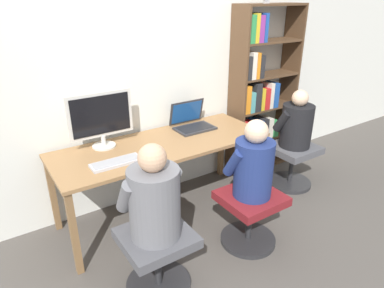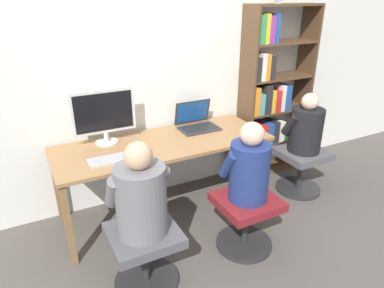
{
  "view_description": "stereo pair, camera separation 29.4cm",
  "coord_description": "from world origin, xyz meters",
  "px_view_note": "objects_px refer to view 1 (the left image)",
  "views": [
    {
      "loc": [
        -1.31,
        -2.09,
        1.94
      ],
      "look_at": [
        0.18,
        0.15,
        0.76
      ],
      "focal_mm": 32.0,
      "sensor_mm": 36.0,
      "label": 1
    },
    {
      "loc": [
        -1.06,
        -2.24,
        1.94
      ],
      "look_at": [
        0.18,
        0.15,
        0.76
      ],
      "focal_mm": 32.0,
      "sensor_mm": 36.0,
      "label": 2
    }
  ],
  "objects_px": {
    "bookshelf": "(258,97)",
    "office_chair_right": "(250,213)",
    "desktop_monitor": "(101,119)",
    "office_chair_left": "(157,255)",
    "person_at_monitor": "(154,198)",
    "keyboard": "(116,162)",
    "office_chair_side": "(292,161)",
    "laptop": "(192,123)",
    "person_at_laptop": "(253,164)",
    "person_near_shelf": "(297,123)"
  },
  "relations": [
    {
      "from": "person_near_shelf",
      "to": "office_chair_side",
      "type": "bearing_deg",
      "value": -90.0
    },
    {
      "from": "office_chair_left",
      "to": "laptop",
      "type": "bearing_deg",
      "value": 45.82
    },
    {
      "from": "keyboard",
      "to": "person_at_laptop",
      "type": "height_order",
      "value": "person_at_laptop"
    },
    {
      "from": "keyboard",
      "to": "person_near_shelf",
      "type": "height_order",
      "value": "person_near_shelf"
    },
    {
      "from": "office_chair_right",
      "to": "person_at_monitor",
      "type": "height_order",
      "value": "person_at_monitor"
    },
    {
      "from": "laptop",
      "to": "person_at_laptop",
      "type": "xyz_separation_m",
      "value": [
        -0.04,
        -0.92,
        -0.05
      ]
    },
    {
      "from": "person_at_laptop",
      "to": "person_at_monitor",
      "type": "bearing_deg",
      "value": -179.19
    },
    {
      "from": "laptop",
      "to": "office_chair_side",
      "type": "height_order",
      "value": "laptop"
    },
    {
      "from": "keyboard",
      "to": "bookshelf",
      "type": "distance_m",
      "value": 1.89
    },
    {
      "from": "person_at_monitor",
      "to": "office_chair_side",
      "type": "bearing_deg",
      "value": 14.03
    },
    {
      "from": "person_at_monitor",
      "to": "person_at_laptop",
      "type": "bearing_deg",
      "value": 0.81
    },
    {
      "from": "keyboard",
      "to": "person_at_laptop",
      "type": "distance_m",
      "value": 1.06
    },
    {
      "from": "keyboard",
      "to": "bookshelf",
      "type": "height_order",
      "value": "bookshelf"
    },
    {
      "from": "laptop",
      "to": "bookshelf",
      "type": "relative_size",
      "value": 0.2
    },
    {
      "from": "laptop",
      "to": "person_near_shelf",
      "type": "distance_m",
      "value": 1.1
    },
    {
      "from": "office_chair_right",
      "to": "person_at_laptop",
      "type": "xyz_separation_m",
      "value": [
        0.0,
        0.0,
        0.45
      ]
    },
    {
      "from": "desktop_monitor",
      "to": "bookshelf",
      "type": "height_order",
      "value": "bookshelf"
    },
    {
      "from": "keyboard",
      "to": "bookshelf",
      "type": "bearing_deg",
      "value": 11.82
    },
    {
      "from": "person_at_monitor",
      "to": "office_chair_side",
      "type": "relative_size",
      "value": 1.4
    },
    {
      "from": "bookshelf",
      "to": "desktop_monitor",
      "type": "bearing_deg",
      "value": -179.4
    },
    {
      "from": "desktop_monitor",
      "to": "laptop",
      "type": "bearing_deg",
      "value": -2.84
    },
    {
      "from": "person_at_monitor",
      "to": "desktop_monitor",
      "type": "bearing_deg",
      "value": 88.21
    },
    {
      "from": "office_chair_left",
      "to": "office_chair_side",
      "type": "bearing_deg",
      "value": 14.17
    },
    {
      "from": "desktop_monitor",
      "to": "person_at_laptop",
      "type": "distance_m",
      "value": 1.3
    },
    {
      "from": "keyboard",
      "to": "office_chair_side",
      "type": "bearing_deg",
      "value": -3.97
    },
    {
      "from": "office_chair_right",
      "to": "office_chair_side",
      "type": "distance_m",
      "value": 1.14
    },
    {
      "from": "office_chair_left",
      "to": "office_chair_right",
      "type": "relative_size",
      "value": 1.0
    },
    {
      "from": "bookshelf",
      "to": "office_chair_right",
      "type": "bearing_deg",
      "value": -134.42
    },
    {
      "from": "keyboard",
      "to": "office_chair_right",
      "type": "relative_size",
      "value": 0.84
    },
    {
      "from": "person_at_monitor",
      "to": "person_at_laptop",
      "type": "height_order",
      "value": "person_at_monitor"
    },
    {
      "from": "person_at_laptop",
      "to": "office_chair_side",
      "type": "height_order",
      "value": "person_at_laptop"
    },
    {
      "from": "desktop_monitor",
      "to": "office_chair_left",
      "type": "relative_size",
      "value": 1.17
    },
    {
      "from": "person_at_monitor",
      "to": "person_at_laptop",
      "type": "distance_m",
      "value": 0.87
    },
    {
      "from": "desktop_monitor",
      "to": "office_chair_side",
      "type": "relative_size",
      "value": 1.17
    },
    {
      "from": "office_chair_left",
      "to": "person_at_laptop",
      "type": "distance_m",
      "value": 0.98
    },
    {
      "from": "person_at_laptop",
      "to": "bookshelf",
      "type": "distance_m",
      "value": 1.39
    },
    {
      "from": "office_chair_left",
      "to": "office_chair_right",
      "type": "distance_m",
      "value": 0.87
    },
    {
      "from": "laptop",
      "to": "keyboard",
      "type": "distance_m",
      "value": 0.98
    },
    {
      "from": "desktop_monitor",
      "to": "keyboard",
      "type": "height_order",
      "value": "desktop_monitor"
    },
    {
      "from": "desktop_monitor",
      "to": "person_near_shelf",
      "type": "xyz_separation_m",
      "value": [
        1.88,
        -0.5,
        -0.27
      ]
    },
    {
      "from": "bookshelf",
      "to": "office_chair_side",
      "type": "distance_m",
      "value": 0.8
    },
    {
      "from": "person_at_laptop",
      "to": "office_chair_side",
      "type": "distance_m",
      "value": 1.22
    },
    {
      "from": "person_at_monitor",
      "to": "office_chair_left",
      "type": "bearing_deg",
      "value": -90.0
    },
    {
      "from": "laptop",
      "to": "person_near_shelf",
      "type": "height_order",
      "value": "person_near_shelf"
    },
    {
      "from": "keyboard",
      "to": "laptop",
      "type": "bearing_deg",
      "value": 19.38
    },
    {
      "from": "person_at_laptop",
      "to": "laptop",
      "type": "bearing_deg",
      "value": 87.37
    },
    {
      "from": "laptop",
      "to": "person_at_monitor",
      "type": "xyz_separation_m",
      "value": [
        -0.91,
        -0.93,
        -0.04
      ]
    },
    {
      "from": "desktop_monitor",
      "to": "person_near_shelf",
      "type": "relative_size",
      "value": 0.91
    },
    {
      "from": "person_at_laptop",
      "to": "office_chair_side",
      "type": "relative_size",
      "value": 1.36
    },
    {
      "from": "office_chair_left",
      "to": "person_near_shelf",
      "type": "bearing_deg",
      "value": 14.3
    }
  ]
}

